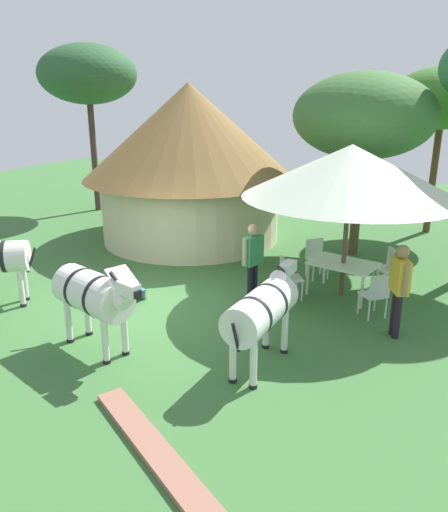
{
  "coord_description": "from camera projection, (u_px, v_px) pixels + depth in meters",
  "views": [
    {
      "loc": [
        5.55,
        -7.88,
        4.21
      ],
      "look_at": [
        1.14,
        0.78,
        1.0
      ],
      "focal_mm": 35.16,
      "sensor_mm": 36.0,
      "label": 1
    }
  ],
  "objects": [
    {
      "name": "striped_lounge_chair",
      "position": [
        126.0,
        287.0,
        10.64
      ],
      "size": [
        0.96,
        0.8,
        0.59
      ],
      "rotation": [
        0.0,
        0.0,
        4.33
      ],
      "color": "teal",
      "rests_on": "ground_plane"
    },
    {
      "name": "guest_behind_table",
      "position": [
        253.0,
        256.0,
        10.19
      ],
      "size": [
        0.32,
        0.59,
        1.68
      ],
      "rotation": [
        0.0,
        0.0,
        1.32
      ],
      "color": "black",
      "rests_on": "ground_plane"
    },
    {
      "name": "thatched_hut",
      "position": [
        190.0,
        157.0,
        14.32
      ],
      "size": [
        6.09,
        6.09,
        4.45
      ],
      "rotation": [
        0.0,
        0.0,
        4.38
      ],
      "color": "beige",
      "rests_on": "ground_plane"
    },
    {
      "name": "ground_plane",
      "position": [
        158.0,
        305.0,
        10.38
      ],
      "size": [
        36.0,
        36.0,
        0.0
      ],
      "primitive_type": "plane",
      "color": "#3C6D37"
    },
    {
      "name": "guest_beside_umbrella",
      "position": [
        399.0,
        283.0,
        8.72
      ],
      "size": [
        0.41,
        0.55,
        1.72
      ],
      "rotation": [
        0.0,
        0.0,
        2.06
      ],
      "color": "black",
      "rests_on": "ground_plane"
    },
    {
      "name": "patio_chair_near_hut",
      "position": [
        288.0,
        275.0,
        10.53
      ],
      "size": [
        0.6,
        0.6,
        0.9
      ],
      "rotation": [
        0.0,
        0.0,
        -0.95
      ],
      "color": "silver",
      "rests_on": "ground_plane"
    },
    {
      "name": "patio_chair_west_end",
      "position": [
        376.0,
        293.0,
        9.62
      ],
      "size": [
        0.61,
        0.61,
        0.9
      ],
      "rotation": [
        0.0,
        0.0,
        0.8
      ],
      "color": "silver",
      "rests_on": "ground_plane"
    },
    {
      "name": "zebra_nearest_camera",
      "position": [
        95.0,
        295.0,
        8.28
      ],
      "size": [
        2.06,
        1.04,
        1.54
      ],
      "rotation": [
        0.0,
        0.0,
        4.45
      ],
      "color": "silver",
      "rests_on": "ground_plane"
    },
    {
      "name": "brick_patio_kerb",
      "position": [
        153.0,
        448.0,
        6.15
      ],
      "size": [
        2.62,
        1.67,
        0.08
      ],
      "primitive_type": "cube",
      "rotation": [
        0.0,
        0.0,
        2.64
      ],
      "color": "#966351",
      "rests_on": "ground_plane"
    },
    {
      "name": "acacia_tree_behind_hut",
      "position": [
        364.0,
        116.0,
        12.51
      ],
      "size": [
        3.57,
        3.57,
        4.69
      ],
      "color": "brown",
      "rests_on": "ground_plane"
    },
    {
      "name": "acacia_tree_left_background",
      "position": [
        88.0,
        75.0,
        17.19
      ],
      "size": [
        3.36,
        3.36,
        5.77
      ],
      "color": "#46302F",
      "rests_on": "ground_plane"
    },
    {
      "name": "acacia_tree_far_lawn",
      "position": [
        443.0,
        98.0,
        14.48
      ],
      "size": [
        2.97,
        2.97,
        4.91
      ],
      "color": "brown",
      "rests_on": "ground_plane"
    },
    {
      "name": "patio_chair_east_end",
      "position": [
        316.0,
        256.0,
        11.8
      ],
      "size": [
        0.61,
        0.61,
        0.9
      ],
      "rotation": [
        0.0,
        0.0,
        -2.36
      ],
      "color": "white",
      "rests_on": "ground_plane"
    },
    {
      "name": "patio_dining_table",
      "position": [
        343.0,
        266.0,
        10.66
      ],
      "size": [
        1.49,
        1.16,
        0.74
      ],
      "rotation": [
        0.0,
        0.0,
        -0.17
      ],
      "color": "silver",
      "rests_on": "ground_plane"
    },
    {
      "name": "zebra_toward_hut",
      "position": [
        263.0,
        309.0,
        7.79
      ],
      "size": [
        0.67,
        2.29,
        1.52
      ],
      "rotation": [
        0.0,
        0.0,
        6.26
      ],
      "color": "silver",
      "rests_on": "ground_plane"
    },
    {
      "name": "patio_chair_near_lawn",
      "position": [
        389.0,
        266.0,
        11.1
      ],
      "size": [
        0.61,
        0.61,
        0.9
      ],
      "rotation": [
        0.0,
        0.0,
        -3.89
      ],
      "color": "silver",
      "rests_on": "ground_plane"
    },
    {
      "name": "shade_umbrella",
      "position": [
        351.0,
        171.0,
        10.03
      ],
      "size": [
        4.38,
        4.38,
        3.21
      ],
      "color": "brown",
      "rests_on": "ground_plane"
    }
  ]
}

